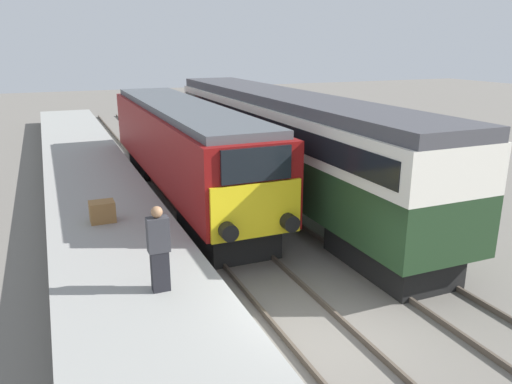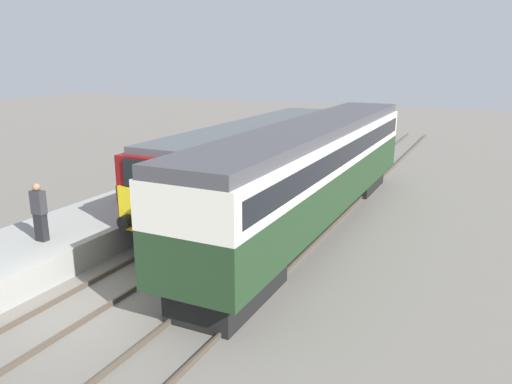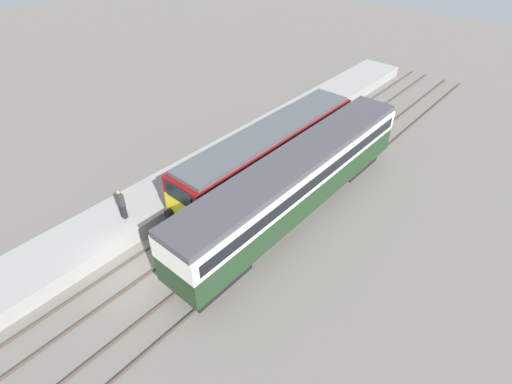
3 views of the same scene
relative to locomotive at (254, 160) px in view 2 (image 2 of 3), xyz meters
The scene contains 8 objects.
ground_plane 10.84m from the locomotive, 90.00° to the right, with size 120.00×120.00×0.00m, color slate.
platform_left 4.52m from the locomotive, 141.38° to the right, with size 3.50×50.00×0.90m.
rails_near_track 5.98m from the locomotive, 90.00° to the right, with size 1.51×60.00×0.14m.
rails_far_track 6.88m from the locomotive, 58.90° to the right, with size 1.50×60.00×0.14m.
locomotive is the anchor object (origin of this frame).
passenger_carriage 3.85m from the locomotive, 27.48° to the right, with size 2.75×17.69×4.09m.
person_on_platform 9.49m from the locomotive, 107.72° to the right, with size 0.44×0.26×1.84m.
luggage_crate 5.59m from the locomotive, 129.56° to the right, with size 0.70×0.56×0.60m.
Camera 2 is at (9.45, -8.62, 6.42)m, focal length 35.00 mm.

